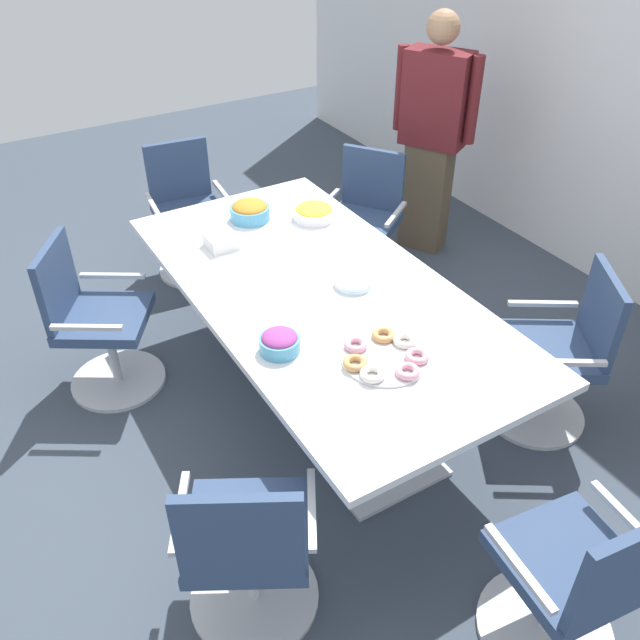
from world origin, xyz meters
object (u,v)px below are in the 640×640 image
(person_standing_0, at_px, (432,134))
(donut_platter, at_px, (385,356))
(office_chair_4, at_px, (189,218))
(snack_bowl_chips_orange, at_px, (250,210))
(napkin_pile, at_px, (221,241))
(plate_stack, at_px, (353,283))
(conference_table, at_px, (320,308))
(office_chair_5, at_px, (97,326))
(office_chair_0, at_px, (248,551))
(office_chair_1, at_px, (575,583))
(office_chair_2, at_px, (558,358))
(snack_bowl_chips_yellow, at_px, (314,212))
(office_chair_3, at_px, (363,227))
(snack_bowl_candy_mix, at_px, (280,342))

(person_standing_0, xyz_separation_m, donut_platter, (1.73, -1.63, -0.12))
(office_chair_4, height_order, person_standing_0, person_standing_0)
(snack_bowl_chips_orange, distance_m, napkin_pile, 0.36)
(snack_bowl_chips_orange, distance_m, plate_stack, 0.93)
(conference_table, distance_m, office_chair_5, 1.26)
(conference_table, height_order, office_chair_0, office_chair_0)
(office_chair_0, relative_size, office_chair_1, 1.00)
(office_chair_2, distance_m, snack_bowl_chips_orange, 1.91)
(person_standing_0, xyz_separation_m, snack_bowl_chips_yellow, (0.44, -1.23, -0.10))
(conference_table, height_order, office_chair_4, office_chair_4)
(office_chair_2, bearing_deg, conference_table, 85.01)
(office_chair_2, relative_size, snack_bowl_chips_orange, 3.88)
(conference_table, bearing_deg, office_chair_3, 136.10)
(office_chair_2, bearing_deg, office_chair_1, 168.02)
(office_chair_3, xyz_separation_m, office_chair_5, (0.20, -1.90, 0.00))
(office_chair_4, relative_size, donut_platter, 2.36)
(conference_table, distance_m, office_chair_2, 1.26)
(office_chair_4, relative_size, person_standing_0, 0.53)
(office_chair_1, height_order, person_standing_0, person_standing_0)
(person_standing_0, height_order, snack_bowl_chips_yellow, person_standing_0)
(plate_stack, bearing_deg, office_chair_4, -172.86)
(office_chair_3, xyz_separation_m, office_chair_4, (-0.75, -0.98, 0.00))
(office_chair_4, distance_m, plate_stack, 1.82)
(snack_bowl_chips_yellow, bearing_deg, person_standing_0, 109.71)
(napkin_pile, bearing_deg, office_chair_0, -21.84)
(donut_platter, height_order, plate_stack, donut_platter)
(office_chair_4, bearing_deg, snack_bowl_candy_mix, 86.68)
(snack_bowl_candy_mix, relative_size, snack_bowl_chips_yellow, 0.74)
(office_chair_2, height_order, person_standing_0, person_standing_0)
(donut_platter, bearing_deg, snack_bowl_chips_orange, 177.09)
(snack_bowl_chips_orange, bearing_deg, snack_bowl_chips_yellow, 60.08)
(conference_table, xyz_separation_m, donut_platter, (0.63, -0.05, 0.14))
(snack_bowl_candy_mix, bearing_deg, donut_platter, 51.25)
(office_chair_5, relative_size, snack_bowl_chips_yellow, 3.69)
(plate_stack, height_order, napkin_pile, napkin_pile)
(office_chair_3, xyz_separation_m, person_standing_0, (-0.15, 0.67, 0.48))
(conference_table, height_order, napkin_pile, napkin_pile)
(person_standing_0, relative_size, napkin_pile, 10.70)
(snack_bowl_chips_orange, xyz_separation_m, napkin_pile, (0.22, -0.28, -0.02))
(snack_bowl_chips_orange, height_order, snack_bowl_candy_mix, snack_bowl_chips_orange)
(office_chair_0, xyz_separation_m, office_chair_5, (-1.72, -0.09, 0.00))
(office_chair_5, bearing_deg, conference_table, 84.61)
(snack_bowl_chips_orange, bearing_deg, person_standing_0, 99.19)
(conference_table, bearing_deg, snack_bowl_chips_yellow, 151.84)
(office_chair_5, height_order, snack_bowl_candy_mix, office_chair_5)
(plate_stack, bearing_deg, snack_bowl_chips_yellow, 164.73)
(snack_bowl_candy_mix, xyz_separation_m, snack_bowl_chips_yellow, (-1.00, 0.77, -0.01))
(office_chair_2, xyz_separation_m, office_chair_5, (-1.51, -1.98, 0.00))
(snack_bowl_candy_mix, bearing_deg, snack_bowl_chips_yellow, 142.64)
(snack_bowl_chips_yellow, bearing_deg, office_chair_0, -37.53)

